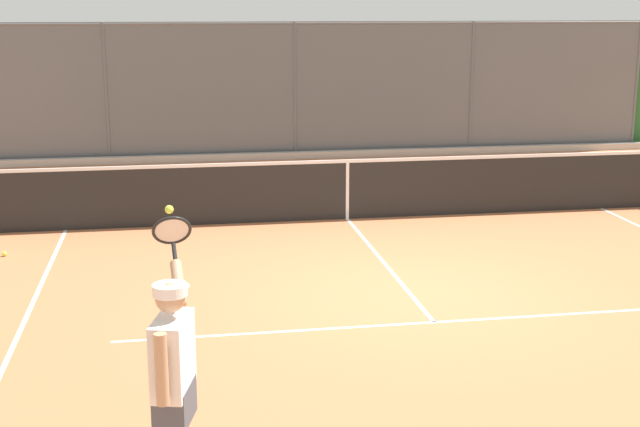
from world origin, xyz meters
The scene contains 6 objects.
ground_plane centered at (0.00, 0.00, 0.00)m, with size 60.00×60.00×0.00m, color #B76B42.
court_line_markings centered at (0.00, 1.36, 0.00)m, with size 8.76×8.67×0.01m.
fence_backdrop centered at (0.00, -10.33, 1.46)m, with size 19.25×1.37×2.98m.
tennis_net centered at (0.00, -3.80, 0.49)m, with size 11.25×0.09×1.07m.
tennis_player centered at (2.75, 3.99, 0.91)m, with size 0.33×1.36×1.86m.
tennis_ball_near_net centered at (5.02, -2.48, 0.03)m, with size 0.07×0.07×0.07m, color #D6E042.
Camera 1 is at (2.69, 9.49, 3.32)m, focal length 49.07 mm.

